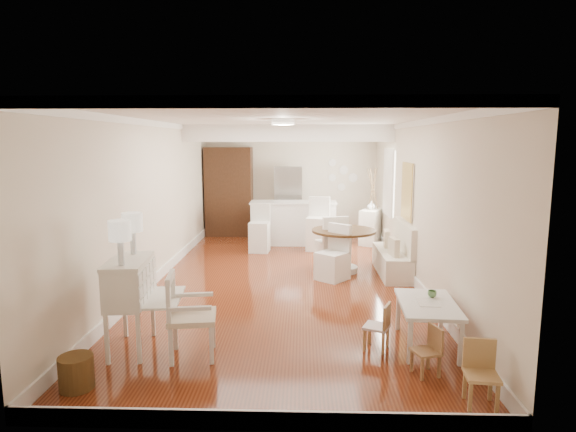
# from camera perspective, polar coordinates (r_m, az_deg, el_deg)

# --- Properties ---
(room) EXTENTS (9.00, 9.04, 2.82)m
(room) POSITION_cam_1_polar(r_m,az_deg,el_deg) (8.61, -0.12, 5.73)
(room) COLOR maroon
(room) RESTS_ON ground
(secretary_bureau) EXTENTS (0.95, 0.96, 1.10)m
(secretary_bureau) POSITION_cam_1_polar(r_m,az_deg,el_deg) (6.03, -18.18, -9.96)
(secretary_bureau) COLOR white
(secretary_bureau) RESTS_ON ground
(gustavian_armchair) EXTENTS (0.64, 0.64, 0.98)m
(gustavian_armchair) POSITION_cam_1_polar(r_m,az_deg,el_deg) (5.68, -11.29, -11.48)
(gustavian_armchair) COLOR silver
(gustavian_armchair) RESTS_ON ground
(wicker_basket) EXTENTS (0.40, 0.40, 0.34)m
(wicker_basket) POSITION_cam_1_polar(r_m,az_deg,el_deg) (5.47, -23.80, -16.59)
(wicker_basket) COLOR brown
(wicker_basket) RESTS_ON ground
(kids_table) EXTENTS (0.73, 1.14, 0.55)m
(kids_table) POSITION_cam_1_polar(r_m,az_deg,el_deg) (6.15, 16.14, -12.23)
(kids_table) COLOR white
(kids_table) RESTS_ON ground
(kids_chair_a) EXTENTS (0.33, 0.33, 0.54)m
(kids_chair_a) POSITION_cam_1_polar(r_m,az_deg,el_deg) (5.45, 16.02, -15.11)
(kids_chair_a) COLOR #986D45
(kids_chair_a) RESTS_ON ground
(kids_chair_b) EXTENTS (0.37, 0.37, 0.58)m
(kids_chair_b) POSITION_cam_1_polar(r_m,az_deg,el_deg) (5.93, 10.45, -12.68)
(kids_chair_b) COLOR #A67C4B
(kids_chair_b) RESTS_ON ground
(kids_chair_c) EXTENTS (0.33, 0.33, 0.62)m
(kids_chair_c) POSITION_cam_1_polar(r_m,az_deg,el_deg) (5.03, 21.97, -17.02)
(kids_chair_c) COLOR tan
(kids_chair_c) RESTS_ON ground
(banquette) EXTENTS (0.52, 1.60, 0.98)m
(banquette) POSITION_cam_1_polar(r_m,az_deg,el_deg) (9.14, 12.27, -3.74)
(banquette) COLOR silver
(banquette) RESTS_ON ground
(dining_table) EXTENTS (1.34, 1.34, 0.81)m
(dining_table) POSITION_cam_1_polar(r_m,az_deg,el_deg) (9.14, 6.59, -4.13)
(dining_table) COLOR #472D17
(dining_table) RESTS_ON ground
(slip_chair_near) EXTENTS (0.67, 0.67, 0.99)m
(slip_chair_near) POSITION_cam_1_polar(r_m,az_deg,el_deg) (8.60, 5.30, -4.34)
(slip_chair_near) COLOR white
(slip_chair_near) RESTS_ON ground
(slip_chair_far) EXTENTS (0.63, 0.64, 1.05)m
(slip_chair_far) POSITION_cam_1_polar(r_m,az_deg,el_deg) (9.38, 5.14, -3.04)
(slip_chair_far) COLOR white
(slip_chair_far) RESTS_ON ground
(breakfast_counter) EXTENTS (2.05, 0.65, 1.03)m
(breakfast_counter) POSITION_cam_1_polar(r_m,az_deg,el_deg) (11.53, 0.64, -0.81)
(breakfast_counter) COLOR white
(breakfast_counter) RESTS_ON ground
(bar_stool_left) EXTENTS (0.47, 0.47, 1.07)m
(bar_stool_left) POSITION_cam_1_polar(r_m,az_deg,el_deg) (10.73, -3.41, -1.46)
(bar_stool_left) COLOR silver
(bar_stool_left) RESTS_ON ground
(bar_stool_right) EXTENTS (0.56, 0.56, 1.20)m
(bar_stool_right) POSITION_cam_1_polar(r_m,az_deg,el_deg) (10.89, 3.57, -0.95)
(bar_stool_right) COLOR white
(bar_stool_right) RESTS_ON ground
(pantry_cabinet) EXTENTS (1.20, 0.60, 2.30)m
(pantry_cabinet) POSITION_cam_1_polar(r_m,az_deg,el_deg) (12.66, -6.99, 2.89)
(pantry_cabinet) COLOR #381E11
(pantry_cabinet) RESTS_ON ground
(fridge) EXTENTS (0.75, 0.65, 1.80)m
(fridge) POSITION_cam_1_polar(r_m,az_deg,el_deg) (12.51, 1.65, 1.73)
(fridge) COLOR silver
(fridge) RESTS_ON ground
(sideboard) EXTENTS (0.72, 0.96, 0.84)m
(sideboard) POSITION_cam_1_polar(r_m,az_deg,el_deg) (11.79, 9.90, -1.21)
(sideboard) COLOR white
(sideboard) RESTS_ON ground
(pencil_cup) EXTENTS (0.14, 0.14, 0.09)m
(pencil_cup) POSITION_cam_1_polar(r_m,az_deg,el_deg) (6.25, 16.71, -8.83)
(pencil_cup) COLOR #588B51
(pencil_cup) RESTS_ON kids_table
(branch_vase) EXTENTS (0.22, 0.22, 0.20)m
(branch_vase) POSITION_cam_1_polar(r_m,az_deg,el_deg) (11.71, 9.84, 1.27)
(branch_vase) COLOR white
(branch_vase) RESTS_ON sideboard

